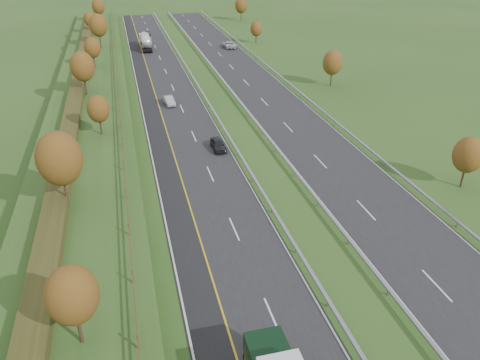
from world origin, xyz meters
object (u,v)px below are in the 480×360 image
(car_silver_mid, at_px, (169,101))
(car_oncoming, at_px, (229,44))
(car_small_far, at_px, (147,35))
(road_tanker, at_px, (146,41))
(car_dark_near, at_px, (218,144))

(car_silver_mid, bearing_deg, car_oncoming, 57.45)
(car_small_far, relative_size, car_oncoming, 0.78)
(road_tanker, distance_m, car_small_far, 13.74)
(car_small_far, height_order, car_oncoming, car_oncoming)
(car_dark_near, xyz_separation_m, car_oncoming, (15.33, 59.64, 0.09))
(car_dark_near, relative_size, car_small_far, 0.93)
(car_silver_mid, distance_m, car_oncoming, 44.33)
(car_silver_mid, distance_m, car_small_far, 57.66)
(car_silver_mid, bearing_deg, car_small_far, 82.78)
(car_oncoming, bearing_deg, car_silver_mid, 62.87)
(car_silver_mid, bearing_deg, car_dark_near, -84.59)
(car_small_far, distance_m, car_oncoming, 25.86)
(road_tanker, xyz_separation_m, car_silver_mid, (0.53, -44.02, -1.15))
(car_silver_mid, height_order, car_oncoming, car_oncoming)
(road_tanker, bearing_deg, car_silver_mid, -89.32)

